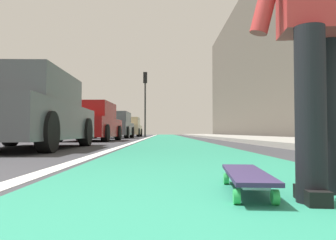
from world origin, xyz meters
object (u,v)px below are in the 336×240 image
(parked_car_far, at_px, (114,126))
(traffic_light, at_px, (145,93))
(parked_car_end, at_px, (128,128))
(parked_car_near, at_px, (25,112))
(parked_car_mid, at_px, (91,123))
(skateboard, at_px, (246,176))
(skater_person, at_px, (321,11))

(parked_car_far, bearing_deg, traffic_light, -14.92)
(parked_car_end, bearing_deg, parked_car_near, -179.93)
(parked_car_far, height_order, parked_car_end, parked_car_far)
(parked_car_mid, height_order, parked_car_end, parked_car_end)
(skateboard, distance_m, parked_car_far, 18.32)
(parked_car_end, xyz_separation_m, traffic_light, (-1.43, -1.40, 2.56))
(parked_car_near, distance_m, parked_car_mid, 6.39)
(skater_person, distance_m, parked_car_end, 25.35)
(skater_person, height_order, traffic_light, traffic_light)
(parked_car_mid, relative_size, traffic_light, 0.88)
(parked_car_end, bearing_deg, traffic_light, -135.61)
(parked_car_mid, xyz_separation_m, parked_car_far, (6.65, 0.05, 0.03))
(parked_car_mid, xyz_separation_m, traffic_light, (12.17, -1.42, 2.57))
(parked_car_near, height_order, parked_car_end, parked_car_near)
(skateboard, height_order, parked_car_end, parked_car_end)
(skateboard, relative_size, parked_car_far, 0.20)
(parked_car_near, xyz_separation_m, traffic_light, (18.55, -1.37, 2.55))
(parked_car_mid, bearing_deg, parked_car_end, -0.08)
(parked_car_mid, xyz_separation_m, parked_car_end, (13.59, -0.02, 0.01))
(skater_person, xyz_separation_m, parked_car_near, (5.12, 3.53, -0.21))
(skateboard, xyz_separation_m, parked_car_near, (4.97, 3.19, 0.63))
(skater_person, bearing_deg, parked_car_mid, 17.28)
(skateboard, relative_size, traffic_light, 0.18)
(parked_car_mid, distance_m, traffic_light, 12.52)
(parked_car_near, bearing_deg, skateboard, -147.32)
(skateboard, bearing_deg, parked_car_near, 32.68)
(skater_person, relative_size, parked_car_mid, 0.39)
(skateboard, bearing_deg, skater_person, -113.27)
(parked_car_mid, relative_size, parked_car_far, 0.97)
(parked_car_near, height_order, parked_car_far, parked_car_near)
(skateboard, xyz_separation_m, traffic_light, (23.52, 1.82, 3.18))
(parked_car_far, bearing_deg, skater_person, -168.68)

